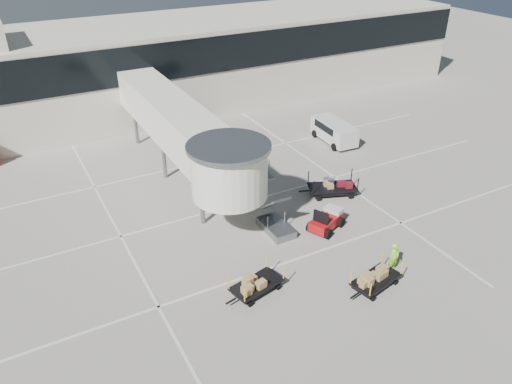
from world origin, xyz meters
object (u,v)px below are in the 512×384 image
(ground_worker, at_px, (394,257))
(minivan, at_px, (333,130))
(suitcase_cart, at_px, (331,187))
(baggage_tug, at_px, (327,221))
(box_cart_near, at_px, (375,279))
(box_cart_far, at_px, (257,284))

(ground_worker, relative_size, minivan, 0.38)
(suitcase_cart, xyz_separation_m, ground_worker, (-2.00, -8.45, 0.34))
(baggage_tug, xyz_separation_m, box_cart_near, (-0.96, -5.71, -0.05))
(baggage_tug, height_order, box_cart_near, baggage_tug)
(box_cart_near, bearing_deg, ground_worker, 6.20)
(box_cart_far, distance_m, minivan, 20.24)
(box_cart_near, distance_m, ground_worker, 1.87)
(baggage_tug, distance_m, box_cart_far, 7.26)
(box_cart_near, relative_size, ground_worker, 1.94)
(minivan, bearing_deg, suitcase_cart, -123.63)
(box_cart_far, bearing_deg, minivan, 30.11)
(box_cart_far, bearing_deg, suitcase_cart, 21.69)
(baggage_tug, height_order, suitcase_cart, baggage_tug)
(suitcase_cart, relative_size, minivan, 0.85)
(baggage_tug, bearing_deg, box_cart_near, -123.63)
(suitcase_cart, relative_size, box_cart_near, 1.16)
(suitcase_cart, height_order, ground_worker, ground_worker)
(baggage_tug, bearing_deg, minivan, 28.13)
(suitcase_cart, relative_size, ground_worker, 2.25)
(baggage_tug, xyz_separation_m, suitcase_cart, (2.78, 3.32, -0.03))
(ground_worker, bearing_deg, box_cart_near, -172.69)
(box_cart_near, bearing_deg, box_cart_far, 142.56)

